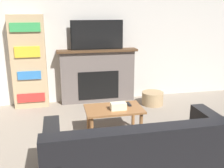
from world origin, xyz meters
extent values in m
cube|color=beige|center=(0.00, 3.65, 1.35)|extent=(6.01, 0.06, 2.70)
cube|color=#605651|center=(-0.09, 3.51, 0.50)|extent=(1.44, 0.22, 1.00)
cube|color=black|center=(-0.09, 3.40, 0.36)|extent=(0.79, 0.01, 0.55)
cube|color=#4C331E|center=(-0.09, 3.49, 1.02)|extent=(1.54, 0.28, 0.04)
cube|color=black|center=(-0.09, 3.49, 1.31)|extent=(0.99, 0.03, 0.55)
cube|color=black|center=(-0.09, 3.48, 1.31)|extent=(0.95, 0.01, 0.51)
cube|color=black|center=(-0.10, 0.36, 0.65)|extent=(1.87, 0.16, 0.46)
cube|color=black|center=(0.76, 0.77, 0.34)|extent=(0.16, 0.99, 0.67)
cube|color=silver|center=(-0.52, 0.67, 0.56)|extent=(0.36, 0.14, 0.28)
cube|color=brown|center=(-0.10, 2.00, 0.40)|extent=(0.82, 0.51, 0.03)
cylinder|color=brown|center=(-0.45, 1.81, 0.19)|extent=(0.05, 0.05, 0.38)
cylinder|color=brown|center=(0.25, 1.81, 0.19)|extent=(0.05, 0.05, 0.38)
cylinder|color=brown|center=(-0.45, 2.19, 0.19)|extent=(0.05, 0.05, 0.38)
cylinder|color=brown|center=(0.25, 2.19, 0.19)|extent=(0.05, 0.05, 0.38)
cube|color=beige|center=(-0.05, 1.93, 0.46)|extent=(0.22, 0.12, 0.10)
cube|color=black|center=(0.14, 2.08, 0.43)|extent=(0.04, 0.15, 0.02)
cube|color=tan|center=(-1.36, 3.49, 0.85)|extent=(0.61, 0.26, 1.69)
cube|color=red|center=(-1.36, 3.35, 0.21)|extent=(0.49, 0.03, 0.16)
cube|color=#2D70B7|center=(-1.36, 3.35, 0.64)|extent=(0.41, 0.03, 0.15)
cube|color=gold|center=(-1.36, 3.35, 1.06)|extent=(0.43, 0.03, 0.19)
cube|color=green|center=(-1.36, 3.35, 1.48)|extent=(0.51, 0.03, 0.16)
cylinder|color=tan|center=(0.91, 3.09, 0.12)|extent=(0.41, 0.41, 0.25)
camera|label=1|loc=(-0.86, -1.42, 1.77)|focal=42.00mm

